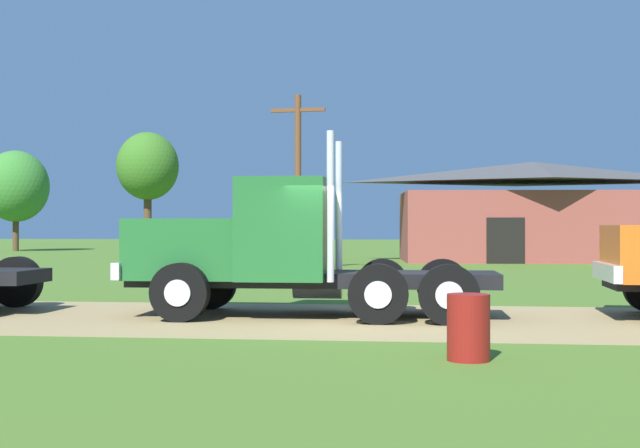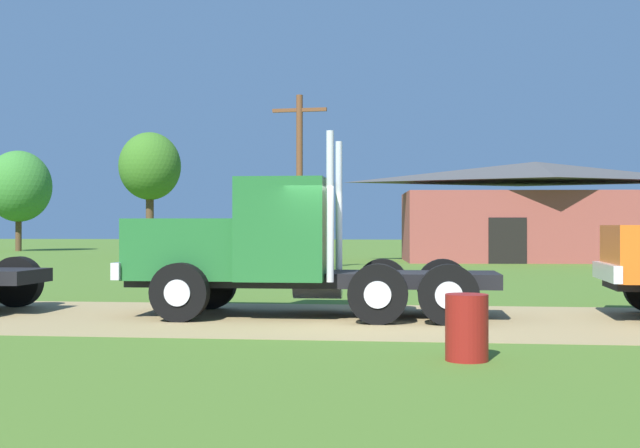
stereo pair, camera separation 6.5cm
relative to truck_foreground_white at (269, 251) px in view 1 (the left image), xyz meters
The scene contains 8 objects.
ground_plane 2.22m from the truck_foreground_white, 15.53° to the right, with size 200.00×200.00×0.00m, color #486A23.
dirt_track 2.21m from the truck_foreground_white, 15.53° to the right, with size 120.00×5.82×0.01m, color #998153.
truck_foreground_white is the anchor object (origin of this frame).
steel_barrel 6.21m from the truck_foreground_white, 55.18° to the right, with size 0.56×0.56×0.87m, color maroon.
shed_building 28.24m from the truck_foreground_white, 71.44° to the left, with size 14.35×7.17×5.08m.
utility_pole_near 16.58m from the truck_foreground_white, 95.96° to the left, with size 2.20×0.33×7.00m.
tree_left 48.39m from the truck_foreground_white, 122.37° to the left, with size 4.72×4.72×7.32m.
tree_mid 31.29m from the truck_foreground_white, 112.62° to the left, with size 3.46×3.46×7.08m.
Camera 1 is at (1.03, -15.37, 1.74)m, focal length 45.91 mm.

